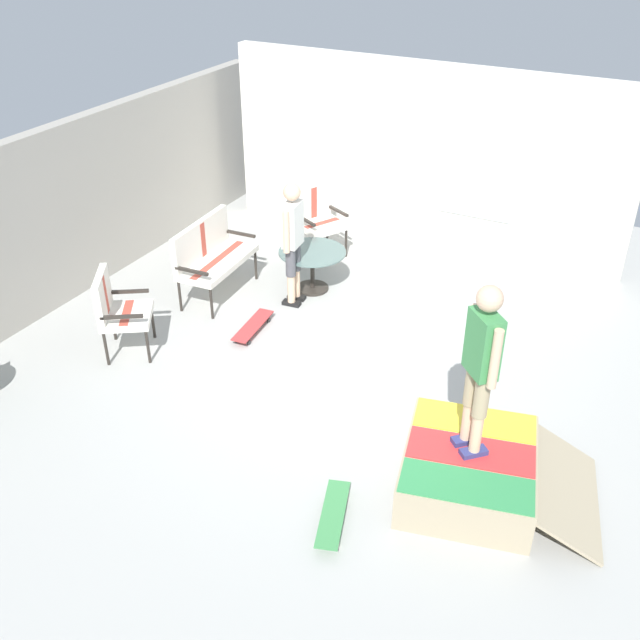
% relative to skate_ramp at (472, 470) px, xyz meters
% --- Properties ---
extents(ground_plane, '(12.00, 12.00, 0.10)m').
position_rel_skate_ramp_xyz_m(ground_plane, '(0.92, 1.87, -0.27)').
color(ground_plane, '#A8A8A3').
extents(back_wall_cinderblock, '(9.00, 0.20, 2.25)m').
position_rel_skate_ramp_xyz_m(back_wall_cinderblock, '(0.92, 5.87, 0.90)').
color(back_wall_cinderblock, '#9E998E').
rests_on(back_wall_cinderblock, ground_plane).
extents(house_facade, '(0.23, 6.00, 2.69)m').
position_rel_skate_ramp_xyz_m(house_facade, '(4.71, 2.36, 1.12)').
color(house_facade, white).
rests_on(house_facade, ground_plane).
extents(skate_ramp, '(1.67, 1.99, 0.45)m').
position_rel_skate_ramp_xyz_m(skate_ramp, '(0.00, 0.00, 0.00)').
color(skate_ramp, tan).
rests_on(skate_ramp, ground_plane).
extents(patio_bench, '(1.28, 0.63, 1.02)m').
position_rel_skate_ramp_xyz_m(patio_bench, '(1.96, 4.21, 0.39)').
color(patio_bench, '#2D2823').
rests_on(patio_bench, ground_plane).
extents(patio_chair_near_house, '(0.80, 0.77, 1.02)m').
position_rel_skate_ramp_xyz_m(patio_chair_near_house, '(3.70, 3.54, 0.39)').
color(patio_chair_near_house, '#2D2823').
rests_on(patio_chair_near_house, ground_plane).
extents(patio_chair_by_wall, '(0.82, 0.80, 1.02)m').
position_rel_skate_ramp_xyz_m(patio_chair_by_wall, '(0.28, 4.34, 0.39)').
color(patio_chair_by_wall, '#2D2823').
rests_on(patio_chair_by_wall, ground_plane).
extents(patio_table, '(0.90, 0.90, 0.57)m').
position_rel_skate_ramp_xyz_m(patio_table, '(2.67, 3.07, 0.18)').
color(patio_table, '#2D2823').
rests_on(patio_table, ground_plane).
extents(person_watching, '(0.48, 0.27, 1.65)m').
position_rel_skate_ramp_xyz_m(person_watching, '(2.25, 3.12, 0.74)').
color(person_watching, black).
rests_on(person_watching, ground_plane).
extents(person_skater, '(0.37, 0.37, 1.65)m').
position_rel_skate_ramp_xyz_m(person_skater, '(0.02, 0.06, 1.18)').
color(person_skater, navy).
rests_on(person_skater, skate_ramp).
extents(skateboard_by_bench, '(0.82, 0.28, 0.10)m').
position_rel_skate_ramp_xyz_m(skateboard_by_bench, '(1.36, 3.20, -0.14)').
color(skateboard_by_bench, '#B23838').
rests_on(skateboard_by_bench, ground_plane).
extents(skateboard_spare, '(0.82, 0.44, 0.10)m').
position_rel_skate_ramp_xyz_m(skateboard_spare, '(-0.94, 0.93, -0.14)').
color(skateboard_spare, '#3F8C4C').
rests_on(skateboard_spare, ground_plane).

